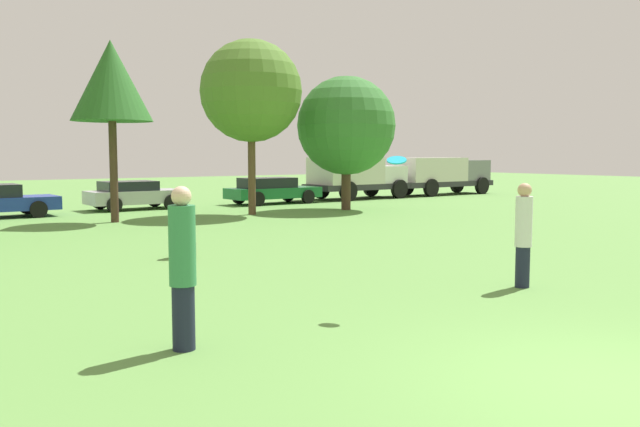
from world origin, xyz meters
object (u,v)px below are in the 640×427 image
at_px(tree_2, 111,82).
at_px(delivery_truck_grey, 442,173).
at_px(person_catcher, 523,233).
at_px(bystander_sitting, 184,240).
at_px(person_thrower, 183,266).
at_px(tree_3, 251,91).
at_px(parked_car_green, 272,190).
at_px(frisbee, 397,160).
at_px(tree_4, 346,126).
at_px(parked_car_silver, 134,194).
at_px(delivery_truck_white, 356,175).

distance_m(tree_2, delivery_truck_grey, 21.22).
bearing_deg(delivery_truck_grey, person_catcher, -133.72).
xyz_separation_m(bystander_sitting, delivery_truck_grey, (21.51, 13.40, 0.84)).
bearing_deg(person_thrower, delivery_truck_grey, 38.46).
bearing_deg(person_catcher, bystander_sitting, -62.42).
height_order(tree_3, parked_car_green, tree_3).
xyz_separation_m(person_thrower, tree_2, (3.94, 15.27, 3.76)).
height_order(frisbee, parked_car_green, frisbee).
height_order(bystander_sitting, tree_4, tree_4).
xyz_separation_m(person_catcher, tree_3, (2.85, 15.02, 3.76)).
height_order(tree_4, parked_car_silver, tree_4).
relative_size(bystander_sitting, delivery_truck_grey, 0.14).
distance_m(frisbee, parked_car_green, 21.45).
height_order(parked_car_silver, delivery_truck_grey, delivery_truck_grey).
bearing_deg(person_catcher, delivery_truck_white, -121.43).
height_order(parked_car_silver, delivery_truck_white, delivery_truck_white).
bearing_deg(bystander_sitting, delivery_truck_white, 41.31).
distance_m(person_catcher, delivery_truck_white, 23.08).
distance_m(tree_2, delivery_truck_white, 15.30).
bearing_deg(person_catcher, tree_4, -116.99).
relative_size(person_catcher, tree_3, 0.27).
distance_m(tree_4, delivery_truck_white, 7.22).
distance_m(person_catcher, parked_car_green, 20.37).
xyz_separation_m(person_catcher, parked_car_silver, (-0.13, 19.93, -0.32)).
relative_size(bystander_sitting, parked_car_green, 0.22).
height_order(bystander_sitting, delivery_truck_white, delivery_truck_white).
bearing_deg(tree_4, frisbee, -124.42).
height_order(person_catcher, tree_3, tree_3).
height_order(person_thrower, parked_car_green, person_thrower).
bearing_deg(person_thrower, tree_4, 46.62).
xyz_separation_m(parked_car_silver, delivery_truck_white, (11.81, -0.03, 0.58)).
bearing_deg(delivery_truck_grey, bystander_sitting, -149.78).
relative_size(tree_2, tree_4, 1.11).
height_order(frisbee, delivery_truck_white, frisbee).
bearing_deg(tree_3, tree_4, -3.68).
relative_size(person_thrower, delivery_truck_white, 0.35).
bearing_deg(parked_car_silver, bystander_sitting, -106.05).
relative_size(person_thrower, frisbee, 6.35).
xyz_separation_m(tree_2, delivery_truck_white, (14.10, 4.76, -3.54)).
relative_size(tree_3, parked_car_silver, 1.69).
bearing_deg(parked_car_silver, delivery_truck_white, -1.83).
distance_m(person_catcher, bystander_sitting, 7.45).
relative_size(person_catcher, delivery_truck_white, 0.33).
bearing_deg(person_catcher, frisbee, -1.98).
relative_size(frisbee, tree_2, 0.05).
distance_m(tree_4, delivery_truck_grey, 12.17).
xyz_separation_m(frisbee, tree_3, (5.75, 14.98, 2.47)).
bearing_deg(tree_2, tree_3, -1.37).
relative_size(bystander_sitting, parked_car_silver, 0.25).
height_order(tree_2, parked_car_silver, tree_2).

